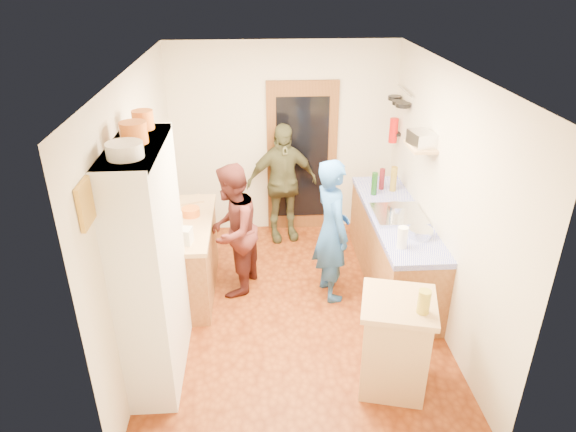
{
  "coord_description": "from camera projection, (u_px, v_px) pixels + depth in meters",
  "views": [
    {
      "loc": [
        -0.36,
        -4.63,
        3.45
      ],
      "look_at": [
        -0.06,
        0.15,
        1.08
      ],
      "focal_mm": 32.0,
      "sensor_mm": 36.0,
      "label": 1
    }
  ],
  "objects": [
    {
      "name": "island_base",
      "position": [
        394.0,
        346.0,
        4.5
      ],
      "size": [
        0.67,
        0.67,
        0.86
      ],
      "primitive_type": "cube",
      "rotation": [
        0.0,
        0.0,
        -0.25
      ],
      "color": "tan",
      "rests_on": "ground"
    },
    {
      "name": "paper_towel",
      "position": [
        402.0,
        237.0,
        5.07
      ],
      "size": [
        0.12,
        0.12,
        0.22
      ],
      "primitive_type": "cylinder",
      "rotation": [
        0.0,
        0.0,
        0.14
      ],
      "color": "white",
      "rests_on": "right_counter_top"
    },
    {
      "name": "pan_hang_a",
      "position": [
        403.0,
        105.0,
        6.13
      ],
      "size": [
        0.18,
        0.18,
        0.05
      ],
      "primitive_type": "cylinder",
      "color": "black",
      "rests_on": "pan_rail"
    },
    {
      "name": "kettle",
      "position": [
        175.0,
        221.0,
        5.43
      ],
      "size": [
        0.19,
        0.19,
        0.18
      ],
      "primitive_type": "cylinder",
      "rotation": [
        0.0,
        0.0,
        0.2
      ],
      "color": "white",
      "rests_on": "left_counter_top"
    },
    {
      "name": "left_counter_top",
      "position": [
        183.0,
        223.0,
        5.64
      ],
      "size": [
        0.64,
        1.44,
        0.05
      ],
      "primitive_type": "cube",
      "color": "tan",
      "rests_on": "left_counter_base"
    },
    {
      "name": "wall_front",
      "position": [
        318.0,
        333.0,
        3.32
      ],
      "size": [
        3.0,
        0.02,
        2.6
      ],
      "primitive_type": "cube",
      "color": "beige",
      "rests_on": "ground"
    },
    {
      "name": "pan_rail",
      "position": [
        405.0,
        91.0,
        6.23
      ],
      "size": [
        0.02,
        0.65,
        0.02
      ],
      "primitive_type": "cylinder",
      "rotation": [
        1.57,
        0.0,
        0.0
      ],
      "color": "silver",
      "rests_on": "wall_right"
    },
    {
      "name": "pan_hang_c",
      "position": [
        395.0,
        98.0,
        6.49
      ],
      "size": [
        0.17,
        0.17,
        0.05
      ],
      "primitive_type": "cylinder",
      "color": "black",
      "rests_on": "pan_rail"
    },
    {
      "name": "chopping_board",
      "position": [
        190.0,
        200.0,
        6.1
      ],
      "size": [
        0.36,
        0.31,
        0.02
      ],
      "primitive_type": "cube",
      "rotation": [
        0.0,
        0.0,
        0.34
      ],
      "color": "tan",
      "rests_on": "left_counter_top"
    },
    {
      "name": "hutch_top_shelf",
      "position": [
        135.0,
        147.0,
        3.93
      ],
      "size": [
        0.4,
        1.14,
        0.04
      ],
      "primitive_type": "cube",
      "color": "white",
      "rests_on": "hutch_body"
    },
    {
      "name": "mixing_bowl",
      "position": [
        421.0,
        233.0,
        5.29
      ],
      "size": [
        0.28,
        0.28,
        0.09
      ],
      "primitive_type": "cylinder",
      "rotation": [
        0.0,
        0.0,
        0.15
      ],
      "color": "silver",
      "rests_on": "right_counter_top"
    },
    {
      "name": "wall_left",
      "position": [
        141.0,
        207.0,
        5.03
      ],
      "size": [
        0.02,
        4.0,
        2.6
      ],
      "primitive_type": "cube",
      "color": "beige",
      "rests_on": "ground"
    },
    {
      "name": "island_top",
      "position": [
        399.0,
        303.0,
        4.3
      ],
      "size": [
        0.75,
        0.75,
        0.05
      ],
      "primitive_type": "cube",
      "rotation": [
        0.0,
        0.0,
        -0.25
      ],
      "color": "tan",
      "rests_on": "island_base"
    },
    {
      "name": "oil_jar",
      "position": [
        424.0,
        302.0,
        4.11
      ],
      "size": [
        0.12,
        0.12,
        0.21
      ],
      "primitive_type": "cylinder",
      "rotation": [
        0.0,
        0.0,
        -0.25
      ],
      "color": "#AD9E2D",
      "rests_on": "island_top"
    },
    {
      "name": "orange_pot_a",
      "position": [
        134.0,
        133.0,
        3.92
      ],
      "size": [
        0.21,
        0.21,
        0.17
      ],
      "primitive_type": "cylinder",
      "color": "orange",
      "rests_on": "hutch_top_shelf"
    },
    {
      "name": "picture_frame",
      "position": [
        85.0,
        204.0,
        3.31
      ],
      "size": [
        0.03,
        0.25,
        0.3
      ],
      "primitive_type": "cube",
      "color": "gold",
      "rests_on": "wall_left"
    },
    {
      "name": "orange_bowl",
      "position": [
        191.0,
        212.0,
        5.73
      ],
      "size": [
        0.21,
        0.21,
        0.09
      ],
      "primitive_type": "cylinder",
      "rotation": [
        0.0,
        0.0,
        0.05
      ],
      "color": "orange",
      "rests_on": "left_counter_top"
    },
    {
      "name": "radio",
      "position": [
        422.0,
        139.0,
        5.38
      ],
      "size": [
        0.27,
        0.33,
        0.15
      ],
      "primitive_type": "cube",
      "rotation": [
        0.0,
        0.0,
        0.16
      ],
      "color": "silver",
      "rests_on": "wall_shelf"
    },
    {
      "name": "bottle_b",
      "position": [
        382.0,
        179.0,
        6.37
      ],
      "size": [
        0.08,
        0.08,
        0.27
      ],
      "primitive_type": "cylinder",
      "rotation": [
        0.0,
        0.0,
        -0.16
      ],
      "color": "#591419",
      "rests_on": "right_counter_top"
    },
    {
      "name": "pan_hang_b",
      "position": [
        399.0,
        103.0,
        6.31
      ],
      "size": [
        0.16,
        0.16,
        0.05
      ],
      "primitive_type": "cylinder",
      "color": "black",
      "rests_on": "pan_rail"
    },
    {
      "name": "fire_extinguisher",
      "position": [
        393.0,
        130.0,
        6.63
      ],
      "size": [
        0.11,
        0.11,
        0.32
      ],
      "primitive_type": "cylinder",
      "color": "red",
      "rests_on": "wall_right"
    },
    {
      "name": "door_glass",
      "position": [
        302.0,
        159.0,
        6.97
      ],
      "size": [
        0.7,
        0.02,
        1.7
      ],
      "primitive_type": "cube",
      "color": "black",
      "rests_on": "door_frame"
    },
    {
      "name": "bottle_c",
      "position": [
        394.0,
        179.0,
        6.31
      ],
      "size": [
        0.08,
        0.08,
        0.31
      ],
      "primitive_type": "cylinder",
      "rotation": [
        0.0,
        0.0,
        0.06
      ],
      "color": "olive",
      "rests_on": "right_counter_top"
    },
    {
      "name": "person_back",
      "position": [
        283.0,
        183.0,
        6.82
      ],
      "size": [
        1.01,
        0.57,
        1.63
      ],
      "primitive_type": "imported",
      "rotation": [
        0.0,
        0.0,
        0.19
      ],
      "color": "#424228",
      "rests_on": "ground"
    },
    {
      "name": "wall_shelf",
      "position": [
        421.0,
        147.0,
        5.42
      ],
      "size": [
        0.26,
        0.42,
        0.03
      ],
      "primitive_type": "cube",
      "color": "tan",
      "rests_on": "wall_right"
    },
    {
      "name": "orange_pot_b",
      "position": [
        143.0,
        120.0,
        4.25
      ],
      "size": [
        0.18,
        0.18,
        0.16
      ],
      "primitive_type": "cylinder",
      "color": "orange",
      "rests_on": "hutch_top_shelf"
    },
    {
      "name": "plate_stack",
      "position": [
        125.0,
        150.0,
        3.64
      ],
      "size": [
        0.26,
        0.26,
        0.11
      ],
      "primitive_type": "cylinder",
      "color": "white",
      "rests_on": "hutch_top_shelf"
    },
    {
      "name": "ext_bracket",
      "position": [
        398.0,
        134.0,
        6.65
      ],
      "size": [
        0.06,
        0.1,
        0.04
      ],
      "primitive_type": "cube",
      "color": "black",
      "rests_on": "wall_right"
    },
    {
      "name": "hutch_body",
      "position": [
        151.0,
        267.0,
        4.41
      ],
      "size": [
        0.4,
        1.2,
        2.2
      ],
      "primitive_type": "cube",
      "color": "white",
      "rests_on": "ground"
    },
    {
      "name": "ceiling",
      "position": [
        296.0,
        68.0,
        4.53
      ],
      "size": [
        3.0,
        4.0,
        0.02
      ],
      "primitive_type": "cube",
      "color": "silver",
      "rests_on": "ground"
    },
    {
      "name": "person_left",
      "position": [
        236.0,
        229.0,
        5.73
      ],
      "size": [
        0.78,
        0.89,
        1.54
      ],
      "primitive_type": "imported",
      "rotation": [
        0.0,
        0.0,
        -1.88
      ],
      "color": "#481D1A",
      "rests_on": "ground"
    },
    {
      "name": "floor",
      "position": [
        294.0,
        309.0,
        5.7
      ],
      "size": [
        3.0,
        4.0,
        0.02
      ],
      "primitive_type": "cube",
      "color": "brown",
      "rests_on": "ground"
    },
    {
      "name": "right_counter_top",
      "position": [
        396.0,
        216.0,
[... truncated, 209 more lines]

